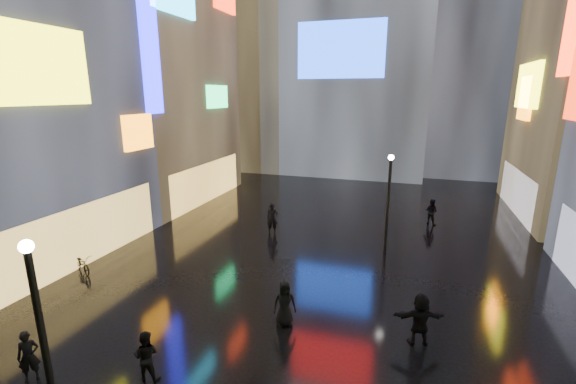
% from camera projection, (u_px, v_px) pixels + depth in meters
% --- Properties ---
extents(ground, '(140.00, 140.00, 0.00)m').
position_uv_depth(ground, '(332.00, 245.00, 21.33)').
color(ground, black).
rests_on(ground, ground).
extents(building_left_far, '(10.28, 12.00, 22.00)m').
position_uv_depth(building_left_far, '(143.00, 55.00, 28.87)').
color(building_left_far, black).
rests_on(building_left_far, ground).
extents(tower_flank_right, '(12.00, 12.00, 34.00)m').
position_uv_depth(tower_flank_right, '(478.00, 2.00, 38.41)').
color(tower_flank_right, black).
rests_on(tower_flank_right, ground).
extents(tower_flank_left, '(10.00, 10.00, 26.00)m').
position_uv_depth(tower_flank_left, '(251.00, 48.00, 42.53)').
color(tower_flank_left, black).
rests_on(tower_flank_left, ground).
extents(lamp_near, '(0.30, 0.30, 5.20)m').
position_uv_depth(lamp_near, '(42.00, 334.00, 8.58)').
color(lamp_near, black).
rests_on(lamp_near, ground).
extents(lamp_far, '(0.30, 0.30, 5.20)m').
position_uv_depth(lamp_far, '(388.00, 198.00, 19.76)').
color(lamp_far, black).
rests_on(lamp_far, ground).
extents(pedestrian_1, '(0.88, 0.76, 1.55)m').
position_uv_depth(pedestrian_1, '(146.00, 356.00, 11.16)').
color(pedestrian_1, black).
rests_on(pedestrian_1, ground).
extents(pedestrian_4, '(0.98, 0.84, 1.69)m').
position_uv_depth(pedestrian_4, '(285.00, 303.00, 13.81)').
color(pedestrian_4, black).
rests_on(pedestrian_4, ground).
extents(pedestrian_5, '(1.77, 1.01, 1.82)m').
position_uv_depth(pedestrian_5, '(420.00, 319.00, 12.72)').
color(pedestrian_5, black).
rests_on(pedestrian_5, ground).
extents(pedestrian_6, '(0.78, 0.65, 1.82)m').
position_uv_depth(pedestrian_6, '(272.00, 219.00, 22.95)').
color(pedestrian_6, black).
rests_on(pedestrian_6, ground).
extents(pedestrian_7, '(1.00, 0.92, 1.65)m').
position_uv_depth(pedestrian_7, '(431.00, 212.00, 24.60)').
color(pedestrian_7, black).
rests_on(pedestrian_7, ground).
extents(umbrella_2, '(1.38, 1.38, 0.90)m').
position_uv_depth(umbrella_2, '(284.00, 270.00, 13.48)').
color(umbrella_2, black).
rests_on(umbrella_2, pedestrian_4).
extents(bicycle, '(1.75, 1.23, 0.87)m').
position_uv_depth(bicycle, '(82.00, 264.00, 18.00)').
color(bicycle, black).
rests_on(bicycle, ground).
extents(pedestrian_8, '(0.67, 0.66, 1.56)m').
position_uv_depth(pedestrian_8, '(29.00, 356.00, 11.13)').
color(pedestrian_8, black).
rests_on(pedestrian_8, ground).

